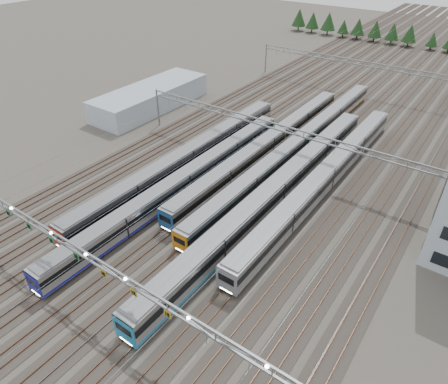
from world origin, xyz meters
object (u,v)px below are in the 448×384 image
Objects in this scene: train_f at (325,177)px; gantry_mid at (274,131)px; train_a at (188,158)px; train_b at (184,182)px; train_c at (267,145)px; gantry_far at (363,67)px; gantry_near at (88,259)px; train_e at (276,191)px; west_shed at (151,97)px; train_d at (298,144)px.

train_f is 1.00× the size of gantry_mid.
train_b is at bearing -55.12° from train_a.
train_f is (13.50, -4.54, 0.10)m from train_c.
train_b is 62.41m from gantry_far.
gantry_mid reaches higher than train_a.
gantry_near reaches higher than train_c.
gantry_mid is at bearing 121.84° from train_e.
gantry_mid is 37.02m from west_shed.
gantry_mid reaches higher than train_f.
train_d is 2.29× the size of west_shed.
gantry_far is (6.75, 61.89, 4.32)m from train_b.
train_b is 19.48m from train_c.
train_a is 1.00× the size of train_b.
train_d is at bearing 68.41° from train_b.
gantry_mid is (-11.25, 2.49, 4.20)m from train_f.
train_f reaches higher than train_b.
gantry_near is 1.00× the size of gantry_far.
west_shed is (-43.03, 17.07, 0.24)m from train_e.
gantry_mid is (11.25, 10.44, 4.25)m from train_a.
west_shed is at bearing 141.98° from train_b.
gantry_near reaches higher than train_e.
gantry_far reaches higher than train_a.
train_a is 15.93m from gantry_mid.
gantry_far is at bearing 78.53° from train_a.
train_b is at bearing -141.33° from train_f.
train_c reaches higher than train_b.
west_shed is (-25.03, 16.64, 0.36)m from train_a.
gantry_mid is 1.00× the size of gantry_far.
train_c is 14.24m from train_f.
train_b is 0.79× the size of train_d.
train_e is at bearing 24.05° from train_b.
train_e is at bearing -21.64° from west_shed.
train_a is at bearing -101.47° from gantry_far.
train_f is at bearing 19.46° from train_a.
train_b is 1.80× the size of west_shed.
train_e is at bearing -83.11° from gantry_far.
train_b reaches higher than train_d.
gantry_far is (0.00, 45.00, 0.00)m from gantry_mid.
train_f reaches higher than train_a.
gantry_far is at bearing 89.97° from gantry_near.
gantry_far is (-11.25, 47.49, 4.20)m from train_f.
train_e is (18.00, -0.43, 0.12)m from train_a.
train_f is 39.59m from gantry_near.
train_e is 13.45m from gantry_mid.
train_a is 0.95× the size of train_f.
train_a is 21.16m from train_d.
west_shed is (-38.53, 0.35, 0.51)m from train_d.
train_b is at bearing -111.78° from gantry_mid.
gantry_far is 1.88× the size of west_shed.
gantry_mid is (-2.25, -5.85, 4.41)m from train_d.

